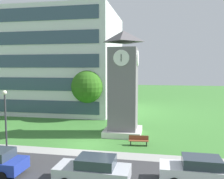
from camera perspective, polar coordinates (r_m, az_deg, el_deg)
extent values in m
plane|color=#3D7A33|center=(22.77, -5.94, -12.89)|extent=(160.00, 160.00, 0.00)
cube|color=#38383A|center=(17.01, -12.59, -19.40)|extent=(120.00, 7.20, 0.01)
cube|color=#9E9E99|center=(20.82, -7.67, -14.65)|extent=(120.00, 1.60, 0.01)
cube|color=silver|center=(42.70, -13.76, 6.27)|extent=(21.70, 15.47, 16.00)
cube|color=#384C60|center=(36.14, -18.64, -3.80)|extent=(19.96, 0.10, 1.80)
cube|color=#384C60|center=(35.80, -18.78, 1.27)|extent=(19.96, 0.10, 1.80)
cube|color=#384C60|center=(35.75, -18.93, 6.39)|extent=(19.96, 0.10, 1.80)
cube|color=#384C60|center=(35.98, -19.08, 11.49)|extent=(19.96, 0.10, 1.80)
cube|color=#384C60|center=(36.49, -19.23, 16.49)|extent=(19.96, 0.10, 1.80)
cube|color=slate|center=(25.22, 2.67, -0.51)|extent=(2.86, 2.86, 9.12)
cube|color=beige|center=(25.99, 2.63, -9.90)|extent=(3.86, 3.86, 0.60)
pyramid|color=#555155|center=(25.31, 2.72, 12.50)|extent=(3.14, 3.14, 1.17)
cylinder|color=white|center=(23.65, 2.20, 7.52)|extent=(1.57, 0.12, 1.57)
cylinder|color=white|center=(24.96, 6.12, 7.36)|extent=(0.12, 1.57, 1.57)
cube|color=black|center=(23.59, 2.18, 7.87)|extent=(0.04, 0.08, 0.47)
cube|color=black|center=(23.57, 2.18, 7.52)|extent=(0.06, 0.05, 0.71)
cube|color=brown|center=(22.41, 6.33, -11.99)|extent=(1.83, 0.61, 0.06)
cube|color=brown|center=(22.56, 6.34, -11.26)|extent=(1.80, 0.18, 0.40)
cube|color=black|center=(22.49, 4.45, -12.51)|extent=(0.11, 0.44, 0.45)
cube|color=black|center=(22.49, 8.20, -12.55)|extent=(0.11, 0.44, 0.45)
cylinder|color=#333338|center=(21.67, -23.88, -7.55)|extent=(0.14, 0.14, 4.88)
sphere|color=#F2EFCC|center=(21.27, -24.13, -0.65)|extent=(0.36, 0.36, 0.36)
cylinder|color=#513823|center=(33.25, -5.78, -4.54)|extent=(0.33, 0.33, 2.94)
sphere|color=#2F691A|center=(32.88, -5.82, 0.67)|extent=(4.46, 4.46, 4.46)
cylinder|color=black|center=(17.16, -24.62, -18.34)|extent=(0.66, 0.23, 0.66)
cylinder|color=black|center=(18.52, -21.21, -16.43)|extent=(0.66, 0.23, 0.66)
cube|color=silver|center=(15.48, -4.65, -18.99)|extent=(4.57, 1.95, 0.76)
cube|color=#2D3842|center=(15.16, -3.80, -16.73)|extent=(2.30, 1.69, 0.60)
cylinder|color=black|center=(16.83, -8.58, -18.38)|extent=(0.66, 0.23, 0.66)
cylinder|color=black|center=(16.16, 1.42, -19.37)|extent=(0.66, 0.23, 0.66)
cube|color=silver|center=(16.24, 19.58, -18.08)|extent=(4.52, 1.83, 0.76)
cube|color=#2D3842|center=(16.02, 20.48, -15.81)|extent=(2.27, 1.58, 0.60)
cylinder|color=black|center=(17.04, 14.23, -18.18)|extent=(0.66, 0.23, 0.66)
cylinder|color=black|center=(17.41, 23.89, -17.96)|extent=(0.66, 0.23, 0.66)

